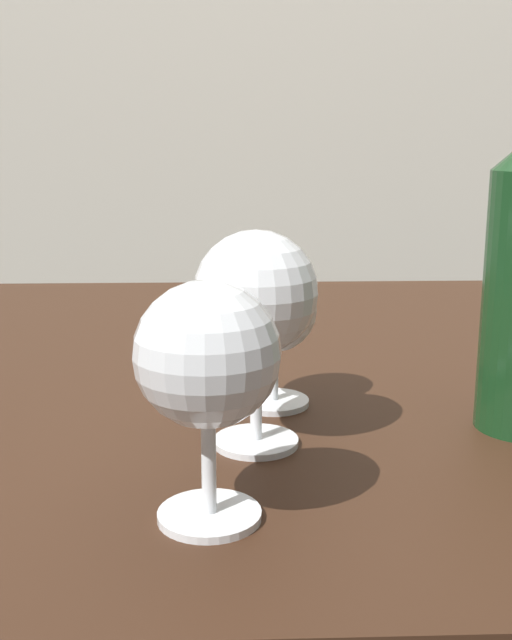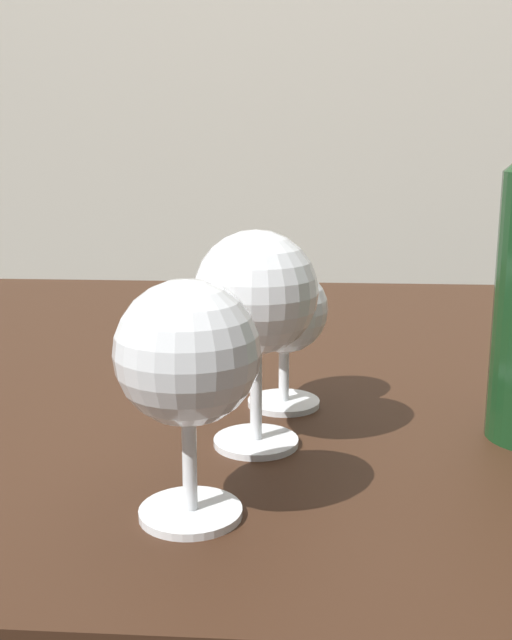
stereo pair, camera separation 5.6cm
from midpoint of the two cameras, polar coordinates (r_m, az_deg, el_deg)
dining_table at (r=0.84m, az=7.39°, el=-9.77°), size 1.12×0.91×0.75m
wine_glass_amber at (r=0.45m, az=-1.55°, el=-2.77°), size 0.09×0.09×0.15m
wine_glass_cabernet at (r=0.56m, az=2.88°, el=1.68°), size 0.09×0.09×0.16m
wine_glass_port at (r=0.65m, az=4.58°, el=0.35°), size 0.07×0.07×0.12m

